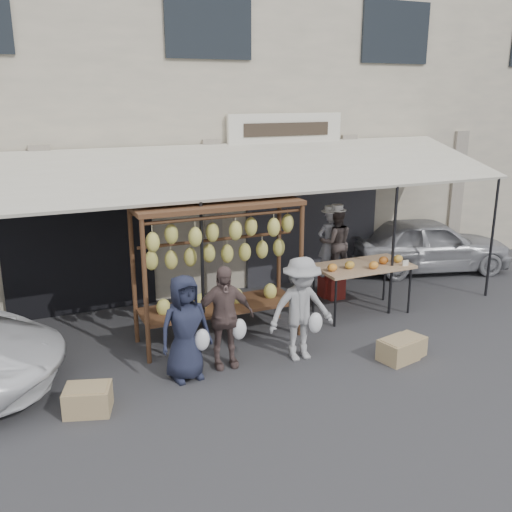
{
  "coord_description": "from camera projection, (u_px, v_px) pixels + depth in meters",
  "views": [
    {
      "loc": [
        -3.56,
        -6.65,
        3.83
      ],
      "look_at": [
        -0.01,
        1.4,
        1.3
      ],
      "focal_mm": 40.0,
      "sensor_mm": 36.0,
      "label": 1
    }
  ],
  "objects": [
    {
      "name": "customer_left",
      "position": [
        185.0,
        328.0,
        7.76
      ],
      "size": [
        0.78,
        0.55,
        1.49
      ],
      "primitive_type": "imported",
      "rotation": [
        0.0,
        0.0,
        0.11
      ],
      "color": "#1E2236",
      "rests_on": "ground_plane"
    },
    {
      "name": "stool_left",
      "position": [
        328.0,
        286.0,
        11.08
      ],
      "size": [
        0.33,
        0.33,
        0.41
      ],
      "primitive_type": "cube",
      "rotation": [
        0.0,
        0.0,
        0.16
      ],
      "color": "maroon",
      "rests_on": "ground_plane"
    },
    {
      "name": "ground_plane",
      "position": [
        295.0,
        366.0,
        8.29
      ],
      "size": [
        90.0,
        90.0,
        0.0
      ],
      "primitive_type": "plane",
      "color": "#2D2D30"
    },
    {
      "name": "sedan",
      "position": [
        428.0,
        244.0,
        12.61
      ],
      "size": [
        3.79,
        2.31,
        1.2
      ],
      "primitive_type": "imported",
      "rotation": [
        0.0,
        0.0,
        1.3
      ],
      "color": "#9D9EA2",
      "rests_on": "ground_plane"
    },
    {
      "name": "crate_near_b",
      "position": [
        407.0,
        347.0,
        8.56
      ],
      "size": [
        0.59,
        0.52,
        0.3
      ],
      "primitive_type": "cube",
      "rotation": [
        0.0,
        0.0,
        0.31
      ],
      "color": "tan",
      "rests_on": "ground_plane"
    },
    {
      "name": "awning",
      "position": [
        236.0,
        170.0,
        9.59
      ],
      "size": [
        10.0,
        2.35,
        2.92
      ],
      "color": "beige",
      "rests_on": "ground_plane"
    },
    {
      "name": "vendor_right",
      "position": [
        336.0,
        243.0,
        10.74
      ],
      "size": [
        0.74,
        0.64,
        1.31
      ],
      "primitive_type": "imported",
      "rotation": [
        0.0,
        0.0,
        2.88
      ],
      "color": "#3F3735",
      "rests_on": "stool_right"
    },
    {
      "name": "crate_near_a",
      "position": [
        398.0,
        350.0,
        8.43
      ],
      "size": [
        0.61,
        0.51,
        0.32
      ],
      "primitive_type": "cube",
      "rotation": [
        0.0,
        0.0,
        0.21
      ],
      "color": "tan",
      "rests_on": "ground_plane"
    },
    {
      "name": "shophouse",
      "position": [
        166.0,
        101.0,
        12.99
      ],
      "size": [
        24.0,
        6.15,
        7.3
      ],
      "color": "beige",
      "rests_on": "ground_plane"
    },
    {
      "name": "customer_mid",
      "position": [
        223.0,
        317.0,
        8.1
      ],
      "size": [
        0.92,
        0.46,
        1.52
      ],
      "primitive_type": "imported",
      "rotation": [
        0.0,
        0.0,
        -0.11
      ],
      "color": "brown",
      "rests_on": "ground_plane"
    },
    {
      "name": "banana_rack",
      "position": [
        219.0,
        246.0,
        8.76
      ],
      "size": [
        2.6,
        0.9,
        2.24
      ],
      "color": "#4E301A",
      "rests_on": "ground_plane"
    },
    {
      "name": "vendor_left",
      "position": [
        329.0,
        244.0,
        10.84
      ],
      "size": [
        0.5,
        0.35,
        1.31
      ],
      "primitive_type": "imported",
      "rotation": [
        0.0,
        0.0,
        3.05
      ],
      "color": "#95979F",
      "rests_on": "stool_left"
    },
    {
      "name": "produce_table",
      "position": [
        364.0,
        267.0,
        10.06
      ],
      "size": [
        1.7,
        0.9,
        1.04
      ],
      "color": "tan",
      "rests_on": "ground_plane"
    },
    {
      "name": "crate_far",
      "position": [
        88.0,
        400.0,
        7.06
      ],
      "size": [
        0.66,
        0.57,
        0.33
      ],
      "primitive_type": "cube",
      "rotation": [
        0.0,
        0.0,
        -0.31
      ],
      "color": "tan",
      "rests_on": "ground_plane"
    },
    {
      "name": "customer_right",
      "position": [
        301.0,
        309.0,
        8.33
      ],
      "size": [
        1.04,
        0.62,
        1.57
      ],
      "primitive_type": "imported",
      "rotation": [
        0.0,
        0.0,
        -0.04
      ],
      "color": "#989898",
      "rests_on": "ground_plane"
    },
    {
      "name": "stool_right",
      "position": [
        334.0,
        287.0,
        10.98
      ],
      "size": [
        0.34,
        0.34,
        0.45
      ],
      "primitive_type": "cube",
      "rotation": [
        0.0,
        0.0,
        -0.07
      ],
      "color": "maroon",
      "rests_on": "ground_plane"
    }
  ]
}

